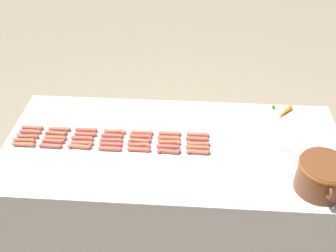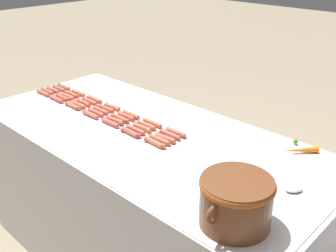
# 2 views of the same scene
# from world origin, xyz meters

# --- Properties ---
(griddle_counter) EXTENTS (0.89, 1.97, 0.89)m
(griddle_counter) POSITION_xyz_m (0.00, 0.00, 0.44)
(griddle_counter) COLOR #BCBCC1
(griddle_counter) RESTS_ON ground_plane
(hot_dog_0) EXTENTS (0.03, 0.14, 0.03)m
(hot_dog_0) POSITION_xyz_m (-0.08, -0.86, 0.90)
(hot_dog_0) COLOR #BC5840
(hot_dog_0) RESTS_ON griddle_counter
(hot_dog_1) EXTENTS (0.03, 0.14, 0.03)m
(hot_dog_1) POSITION_xyz_m (-0.08, -0.69, 0.90)
(hot_dog_1) COLOR #B05E43
(hot_dog_1) RESTS_ON griddle_counter
(hot_dog_2) EXTENTS (0.03, 0.14, 0.03)m
(hot_dog_2) POSITION_xyz_m (-0.08, -0.53, 0.90)
(hot_dog_2) COLOR #BC4F43
(hot_dog_2) RESTS_ON griddle_counter
(hot_dog_3) EXTENTS (0.03, 0.14, 0.03)m
(hot_dog_3) POSITION_xyz_m (-0.08, -0.36, 0.90)
(hot_dog_3) COLOR #BB5E3F
(hot_dog_3) RESTS_ON griddle_counter
(hot_dog_4) EXTENTS (0.03, 0.14, 0.03)m
(hot_dog_4) POSITION_xyz_m (-0.08, -0.19, 0.90)
(hot_dog_4) COLOR #BA5941
(hot_dog_4) RESTS_ON griddle_counter
(hot_dog_5) EXTENTS (0.03, 0.14, 0.03)m
(hot_dog_5) POSITION_xyz_m (-0.08, -0.03, 0.90)
(hot_dog_5) COLOR #B95D43
(hot_dog_5) RESTS_ON griddle_counter
(hot_dog_6) EXTENTS (0.03, 0.14, 0.03)m
(hot_dog_6) POSITION_xyz_m (-0.08, 0.14, 0.90)
(hot_dog_6) COLOR #BB5645
(hot_dog_6) RESTS_ON griddle_counter
(hot_dog_7) EXTENTS (0.03, 0.14, 0.03)m
(hot_dog_7) POSITION_xyz_m (-0.04, -0.86, 0.90)
(hot_dog_7) COLOR #BA5847
(hot_dog_7) RESTS_ON griddle_counter
(hot_dog_8) EXTENTS (0.03, 0.14, 0.03)m
(hot_dog_8) POSITION_xyz_m (-0.04, -0.70, 0.90)
(hot_dog_8) COLOR #B35740
(hot_dog_8) RESTS_ON griddle_counter
(hot_dog_9) EXTENTS (0.03, 0.14, 0.03)m
(hot_dog_9) POSITION_xyz_m (-0.04, -0.53, 0.90)
(hot_dog_9) COLOR #BE5341
(hot_dog_9) RESTS_ON griddle_counter
(hot_dog_10) EXTENTS (0.03, 0.14, 0.03)m
(hot_dog_10) POSITION_xyz_m (-0.04, -0.36, 0.90)
(hot_dog_10) COLOR #B44F40
(hot_dog_10) RESTS_ON griddle_counter
(hot_dog_11) EXTENTS (0.03, 0.14, 0.03)m
(hot_dog_11) POSITION_xyz_m (-0.05, -0.20, 0.90)
(hot_dog_11) COLOR #BC4F41
(hot_dog_11) RESTS_ON griddle_counter
(hot_dog_12) EXTENTS (0.03, 0.14, 0.03)m
(hot_dog_12) POSITION_xyz_m (-0.04, -0.03, 0.90)
(hot_dog_12) COLOR #B95A43
(hot_dog_12) RESTS_ON griddle_counter
(hot_dog_13) EXTENTS (0.03, 0.14, 0.03)m
(hot_dog_13) POSITION_xyz_m (-0.05, 0.13, 0.90)
(hot_dog_13) COLOR #B6543D
(hot_dog_13) RESTS_ON griddle_counter
(hot_dog_14) EXTENTS (0.03, 0.14, 0.03)m
(hot_dog_14) POSITION_xyz_m (-0.00, -0.86, 0.90)
(hot_dog_14) COLOR #B0513F
(hot_dog_14) RESTS_ON griddle_counter
(hot_dog_15) EXTENTS (0.03, 0.14, 0.03)m
(hot_dog_15) POSITION_xyz_m (-0.00, -0.69, 0.90)
(hot_dog_15) COLOR #BA5D42
(hot_dog_15) RESTS_ON griddle_counter
(hot_dog_16) EXTENTS (0.03, 0.14, 0.03)m
(hot_dog_16) POSITION_xyz_m (-0.01, -0.54, 0.90)
(hot_dog_16) COLOR #BF5141
(hot_dog_16) RESTS_ON griddle_counter
(hot_dog_17) EXTENTS (0.03, 0.14, 0.03)m
(hot_dog_17) POSITION_xyz_m (-0.00, -0.36, 0.90)
(hot_dog_17) COLOR #B85240
(hot_dog_17) RESTS_ON griddle_counter
(hot_dog_18) EXTENTS (0.03, 0.14, 0.03)m
(hot_dog_18) POSITION_xyz_m (-0.01, -0.20, 0.90)
(hot_dog_18) COLOR #B05A3E
(hot_dog_18) RESTS_ON griddle_counter
(hot_dog_19) EXTENTS (0.03, 0.14, 0.03)m
(hot_dog_19) POSITION_xyz_m (-0.01, -0.03, 0.90)
(hot_dog_19) COLOR #BE5D40
(hot_dog_19) RESTS_ON griddle_counter
(hot_dog_20) EXTENTS (0.03, 0.14, 0.03)m
(hot_dog_20) POSITION_xyz_m (-0.00, 0.14, 0.90)
(hot_dog_20) COLOR #B15846
(hot_dog_20) RESTS_ON griddle_counter
(hot_dog_21) EXTENTS (0.03, 0.14, 0.03)m
(hot_dog_21) POSITION_xyz_m (0.04, -0.87, 0.90)
(hot_dog_21) COLOR #B35741
(hot_dog_21) RESTS_ON griddle_counter
(hot_dog_22) EXTENTS (0.03, 0.14, 0.03)m
(hot_dog_22) POSITION_xyz_m (0.03, -0.70, 0.90)
(hot_dog_22) COLOR #B95342
(hot_dog_22) RESTS_ON griddle_counter
(hot_dog_23) EXTENTS (0.03, 0.14, 0.03)m
(hot_dog_23) POSITION_xyz_m (0.04, -0.53, 0.90)
(hot_dog_23) COLOR #BD5D3F
(hot_dog_23) RESTS_ON griddle_counter
(hot_dog_24) EXTENTS (0.03, 0.14, 0.03)m
(hot_dog_24) POSITION_xyz_m (0.04, -0.36, 0.90)
(hot_dog_24) COLOR #BC4F45
(hot_dog_24) RESTS_ON griddle_counter
(hot_dog_25) EXTENTS (0.03, 0.14, 0.03)m
(hot_dog_25) POSITION_xyz_m (0.03, -0.20, 0.90)
(hot_dog_25) COLOR #B65541
(hot_dog_25) RESTS_ON griddle_counter
(hot_dog_26) EXTENTS (0.03, 0.14, 0.03)m
(hot_dog_26) POSITION_xyz_m (0.03, -0.03, 0.90)
(hot_dog_26) COLOR #B85043
(hot_dog_26) RESTS_ON griddle_counter
(hot_dog_27) EXTENTS (0.03, 0.14, 0.03)m
(hot_dog_27) POSITION_xyz_m (0.03, 0.14, 0.90)
(hot_dog_27) COLOR #B95C40
(hot_dog_27) RESTS_ON griddle_counter
(hot_dog_28) EXTENTS (0.03, 0.14, 0.03)m
(hot_dog_28) POSITION_xyz_m (0.07, -0.86, 0.90)
(hot_dog_28) COLOR #B85C40
(hot_dog_28) RESTS_ON griddle_counter
(hot_dog_29) EXTENTS (0.03, 0.14, 0.03)m
(hot_dog_29) POSITION_xyz_m (0.07, -0.70, 0.90)
(hot_dog_29) COLOR #B65546
(hot_dog_29) RESTS_ON griddle_counter
(hot_dog_30) EXTENTS (0.03, 0.14, 0.03)m
(hot_dog_30) POSITION_xyz_m (0.07, -0.53, 0.90)
(hot_dog_30) COLOR #B95E44
(hot_dog_30) RESTS_ON griddle_counter
(hot_dog_31) EXTENTS (0.03, 0.14, 0.03)m
(hot_dog_31) POSITION_xyz_m (0.07, -0.36, 0.90)
(hot_dog_31) COLOR #BA5745
(hot_dog_31) RESTS_ON griddle_counter
(hot_dog_32) EXTENTS (0.03, 0.14, 0.03)m
(hot_dog_32) POSITION_xyz_m (0.07, -0.19, 0.90)
(hot_dog_32) COLOR #BE5445
(hot_dog_32) RESTS_ON griddle_counter
(hot_dog_33) EXTENTS (0.03, 0.14, 0.03)m
(hot_dog_33) POSITION_xyz_m (0.07, -0.02, 0.90)
(hot_dog_33) COLOR #B05043
(hot_dog_33) RESTS_ON griddle_counter
(hot_dog_34) EXTENTS (0.03, 0.14, 0.03)m
(hot_dog_34) POSITION_xyz_m (0.07, 0.14, 0.90)
(hot_dog_34) COLOR #B95C44
(hot_dog_34) RESTS_ON griddle_counter
(bean_pot) EXTENTS (0.32, 0.25, 0.17)m
(bean_pot) POSITION_xyz_m (0.29, 0.75, 0.98)
(bean_pot) COLOR brown
(bean_pot) RESTS_ON griddle_counter
(serving_spoon) EXTENTS (0.19, 0.24, 0.02)m
(serving_spoon) POSITION_xyz_m (-0.01, 0.77, 0.89)
(serving_spoon) COLOR #B7B7BC
(serving_spoon) RESTS_ON griddle_counter
(carrot) EXTENTS (0.15, 0.13, 0.03)m
(carrot) POSITION_xyz_m (-0.33, 0.67, 0.90)
(carrot) COLOR orange
(carrot) RESTS_ON griddle_counter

